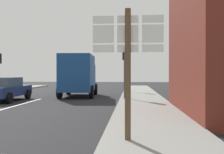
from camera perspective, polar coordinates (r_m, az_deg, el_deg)
ground_plane at (r=16.36m, az=-17.63°, el=-5.26°), size 80.00×80.00×0.00m
sidewalk_right at (r=13.21m, az=7.26°, el=-6.34°), size 2.81×44.00×0.14m
sedan_far at (r=17.43m, az=-22.40°, el=-2.41°), size 1.98×4.20×1.47m
delivery_truck at (r=19.49m, az=-7.34°, el=0.57°), size 2.72×5.11×3.05m
route_sign_post at (r=6.10m, az=3.49°, el=3.73°), size 1.66×0.14×3.20m
traffic_light_near_right at (r=16.61m, az=2.82°, el=3.75°), size 0.30×0.49×3.48m
traffic_light_far_right at (r=23.35m, az=3.25°, el=3.09°), size 0.30×0.49×3.60m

